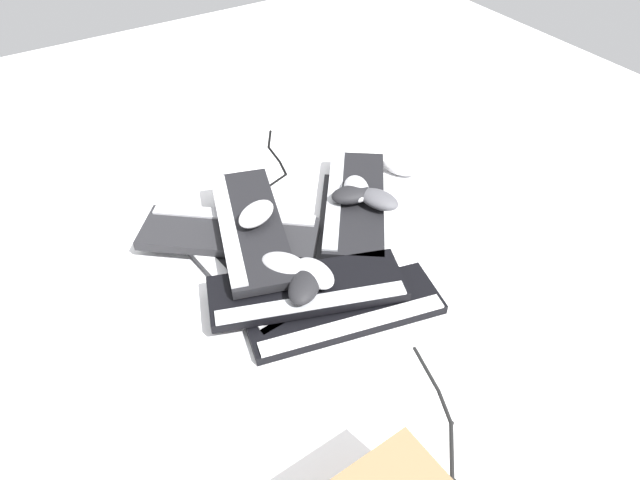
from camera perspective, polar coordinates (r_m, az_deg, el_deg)
ground_plane at (r=1.45m, az=-2.35°, el=-0.63°), size 3.20×3.20×0.00m
keyboard_0 at (r=1.28m, az=2.46°, el=-7.12°), size 0.24×0.46×0.03m
keyboard_1 at (r=1.49m, az=2.89°, el=1.20°), size 0.44×0.38×0.03m
keyboard_2 at (r=1.40m, az=-8.25°, el=-2.57°), size 0.45×0.19×0.03m
keyboard_3 at (r=1.44m, az=-9.03°, el=0.74°), size 0.39×0.44×0.03m
keyboard_4 at (r=1.41m, az=-7.06°, el=1.35°), size 0.46×0.28×0.03m
keyboard_5 at (r=1.52m, az=3.44°, el=3.83°), size 0.44×0.38×0.03m
keyboard_6 at (r=1.29m, az=-1.28°, el=-4.96°), size 0.29×0.46×0.03m
mouse_0 at (r=1.71m, az=8.00°, el=7.26°), size 0.13×0.11×0.04m
mouse_1 at (r=1.48m, az=5.91°, el=4.06°), size 0.13×0.10×0.04m
mouse_2 at (r=1.39m, az=-6.40°, el=2.62°), size 0.11×0.13×0.04m
mouse_3 at (r=1.24m, az=-1.57°, el=-4.65°), size 0.12×0.13×0.04m
mouse_4 at (r=1.49m, az=3.20°, el=4.56°), size 0.09×0.12×0.04m
mouse_5 at (r=1.27m, az=-0.53°, el=-3.33°), size 0.12×0.08×0.04m
mouse_6 at (r=1.29m, az=-3.63°, el=-2.44°), size 0.13×0.12×0.04m
mouse_7 at (r=1.51m, az=3.65°, el=5.14°), size 0.13×0.11×0.04m
cable_0 at (r=1.15m, az=18.61°, el=-20.35°), size 0.50×0.32×0.01m
cable_1 at (r=1.68m, az=-6.89°, el=6.06°), size 0.32×0.45×0.01m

